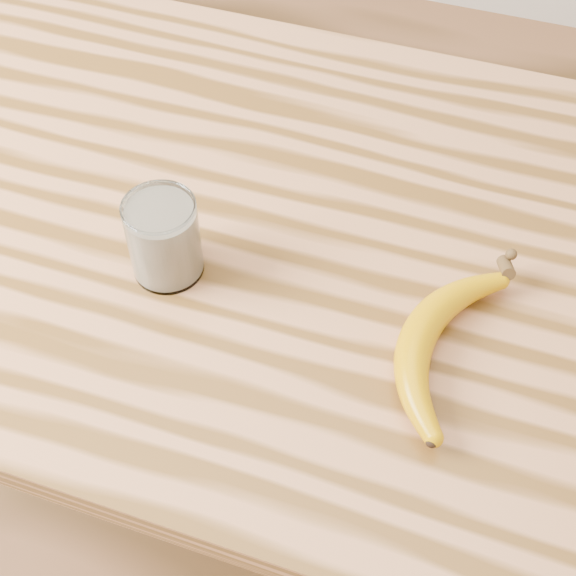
% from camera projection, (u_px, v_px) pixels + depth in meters
% --- Properties ---
extents(table, '(1.20, 0.80, 0.90)m').
position_uv_depth(table, '(172.00, 258.00, 1.11)').
color(table, '#B87B4C').
rests_on(table, ground).
extents(smoothie_glass, '(0.08, 0.08, 0.10)m').
position_uv_depth(smoothie_glass, '(164.00, 239.00, 0.89)').
color(smoothie_glass, white).
rests_on(smoothie_glass, table).
extents(banana, '(0.16, 0.34, 0.04)m').
position_uv_depth(banana, '(418.00, 334.00, 0.85)').
color(banana, '#C58C00').
rests_on(banana, table).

